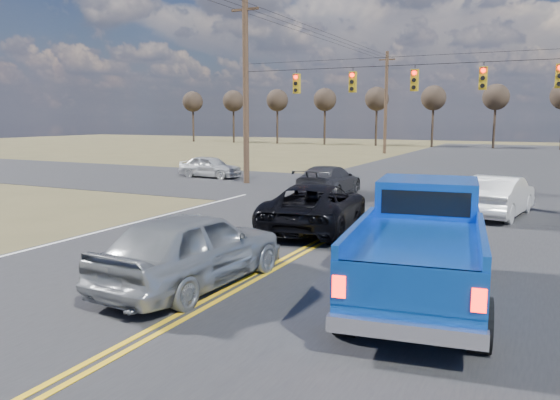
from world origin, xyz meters
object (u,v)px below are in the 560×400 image
at_px(pickup_truck, 422,246).
at_px(silver_suv, 193,248).
at_px(white_car_queue, 499,196).
at_px(black_suv, 316,207).
at_px(dgrey_car_queue, 329,181).
at_px(cross_car_west, 210,167).

relative_size(pickup_truck, silver_suv, 1.29).
relative_size(silver_suv, white_car_queue, 1.07).
bearing_deg(black_suv, dgrey_car_queue, -79.67).
distance_m(white_car_queue, cross_car_west, 17.79).
xyz_separation_m(pickup_truck, white_car_queue, (0.60, 10.61, -0.35)).
xyz_separation_m(white_car_queue, cross_car_west, (-16.66, 6.24, -0.09)).
height_order(black_suv, dgrey_car_queue, black_suv).
xyz_separation_m(pickup_truck, dgrey_car_queue, (-6.91, 12.82, -0.40)).
xyz_separation_m(silver_suv, black_suv, (0.12, 6.59, -0.08)).
relative_size(black_suv, cross_car_west, 1.41).
height_order(dgrey_car_queue, cross_car_west, dgrey_car_queue).
bearing_deg(dgrey_car_queue, silver_suv, 97.29).
height_order(pickup_truck, silver_suv, pickup_truck).
bearing_deg(white_car_queue, silver_suv, 75.18).
bearing_deg(pickup_truck, black_suv, 121.91).
distance_m(white_car_queue, dgrey_car_queue, 7.82).
height_order(pickup_truck, dgrey_car_queue, pickup_truck).
bearing_deg(white_car_queue, dgrey_car_queue, -7.43).
xyz_separation_m(silver_suv, white_car_queue, (5.20, 11.82, -0.08)).
height_order(silver_suv, white_car_queue, silver_suv).
bearing_deg(white_car_queue, cross_car_west, -11.60).
distance_m(dgrey_car_queue, cross_car_west, 10.01).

